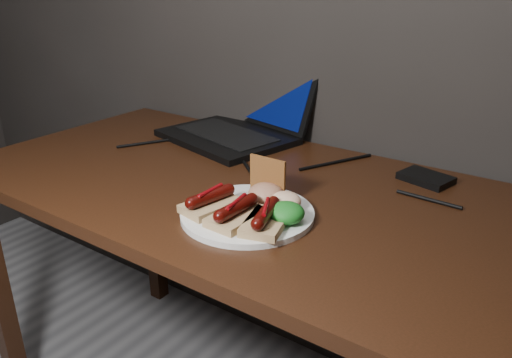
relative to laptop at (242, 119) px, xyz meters
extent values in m
cube|color=#33180C|center=(0.22, -0.29, -0.07)|extent=(1.40, 0.70, 0.03)
cube|color=#33180C|center=(-0.43, 0.01, -0.44)|extent=(0.05, 0.05, 0.72)
cube|color=black|center=(-0.01, -0.06, -0.04)|extent=(0.41, 0.34, 0.02)
cube|color=black|center=(-0.01, -0.06, -0.03)|extent=(0.33, 0.21, 0.00)
cube|color=black|center=(0.03, 0.11, 0.08)|extent=(0.37, 0.17, 0.23)
cube|color=#070C4C|center=(0.03, 0.11, 0.08)|extent=(0.33, 0.14, 0.20)
cube|color=black|center=(0.56, -0.04, -0.04)|extent=(0.13, 0.10, 0.02)
cylinder|color=black|center=(0.16, -0.20, -0.05)|extent=(0.14, 0.12, 0.01)
cylinder|color=black|center=(0.33, -0.05, -0.05)|extent=(0.11, 0.20, 0.01)
cylinder|color=black|center=(0.60, -0.14, -0.05)|extent=(0.14, 0.02, 0.01)
cylinder|color=black|center=(-0.17, -0.20, -0.05)|extent=(0.11, 0.18, 0.01)
cylinder|color=white|center=(0.32, -0.42, -0.05)|extent=(0.32, 0.32, 0.01)
cube|color=tan|center=(0.26, -0.46, -0.03)|extent=(0.09, 0.13, 0.02)
cylinder|color=#480604|center=(0.26, -0.46, -0.01)|extent=(0.04, 0.10, 0.02)
sphere|color=#480604|center=(0.25, -0.50, -0.01)|extent=(0.02, 0.02, 0.02)
sphere|color=#480604|center=(0.27, -0.41, -0.01)|extent=(0.02, 0.02, 0.02)
cylinder|color=#720509|center=(0.26, -0.46, 0.00)|extent=(0.01, 0.07, 0.01)
cube|color=tan|center=(0.33, -0.47, -0.03)|extent=(0.08, 0.12, 0.02)
cylinder|color=#480604|center=(0.33, -0.47, -0.01)|extent=(0.03, 0.10, 0.02)
sphere|color=#480604|center=(0.33, -0.52, -0.01)|extent=(0.02, 0.02, 0.02)
sphere|color=#480604|center=(0.33, -0.42, -0.01)|extent=(0.03, 0.02, 0.02)
cylinder|color=#720509|center=(0.33, -0.47, 0.00)|extent=(0.02, 0.07, 0.01)
cube|color=tan|center=(0.39, -0.45, -0.03)|extent=(0.10, 0.13, 0.02)
cylinder|color=#480604|center=(0.39, -0.45, -0.01)|extent=(0.05, 0.10, 0.02)
sphere|color=#480604|center=(0.40, -0.50, -0.01)|extent=(0.03, 0.02, 0.02)
sphere|color=#480604|center=(0.38, -0.41, -0.01)|extent=(0.03, 0.02, 0.02)
cylinder|color=#720509|center=(0.39, -0.45, 0.00)|extent=(0.04, 0.07, 0.01)
cube|color=#99592A|center=(0.31, -0.34, 0.00)|extent=(0.09, 0.01, 0.08)
ellipsoid|color=#105314|center=(0.41, -0.42, -0.02)|extent=(0.07, 0.07, 0.04)
ellipsoid|color=maroon|center=(0.33, -0.37, -0.02)|extent=(0.07, 0.07, 0.04)
ellipsoid|color=silver|center=(0.38, -0.37, -0.02)|extent=(0.06, 0.06, 0.04)
camera|label=1|loc=(0.84, -1.14, 0.40)|focal=35.00mm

